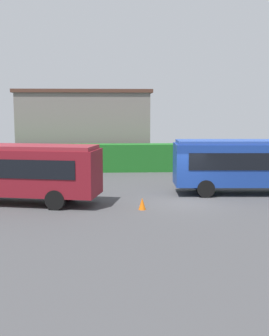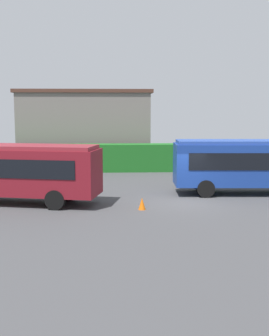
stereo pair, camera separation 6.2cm
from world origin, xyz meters
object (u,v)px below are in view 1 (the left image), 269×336
bus_blue (250,163)px  traffic_cone (142,204)px  person_center (196,173)px  bus_maroon (6,170)px  person_left (49,176)px

bus_blue → traffic_cone: bearing=-147.5°
person_center → traffic_cone: bearing=-98.4°
bus_maroon → person_left: (1.76, 2.87, -0.82)m
traffic_cone → bus_blue: bearing=29.8°
bus_maroon → person_left: 3.47m
bus_maroon → person_center: 11.54m
bus_maroon → traffic_cone: 7.42m
bus_blue → traffic_cone: 7.70m
person_left → traffic_cone: size_ratio=3.08×
bus_maroon → bus_blue: bus_blue is taller
bus_maroon → person_center: (10.82, 3.93, -0.87)m
person_center → traffic_cone: (-3.81, -5.84, -0.62)m
person_left → traffic_cone: 7.13m
bus_blue → person_left: (-11.80, 1.03, -0.85)m
bus_maroon → traffic_cone: size_ratio=16.84×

